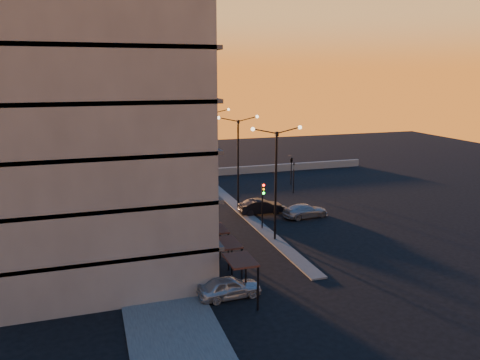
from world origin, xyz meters
name	(u,v)px	position (x,y,z in m)	size (l,w,h in m)	color
ground	(275,240)	(0.00, 0.00, 0.00)	(120.00, 120.00, 0.00)	black
sidewalk_west	(141,237)	(-10.50, 4.00, 0.06)	(5.00, 40.00, 0.12)	#474744
median	(238,208)	(0.00, 10.00, 0.06)	(1.20, 36.00, 0.12)	#474744
parapet	(216,172)	(2.00, 26.00, 0.50)	(44.00, 0.50, 1.00)	slate
building	(88,98)	(-14.00, 0.03, 11.91)	(14.35, 17.08, 25.00)	slate
streetlamp_near	(276,175)	(0.00, 0.00, 5.59)	(4.32, 0.32, 9.51)	black
streetlamp_mid	(238,155)	(0.00, 10.00, 5.59)	(4.32, 0.32, 9.51)	black
streetlamp_far	(213,141)	(0.00, 20.00, 5.59)	(4.32, 0.32, 9.51)	black
traffic_light_main	(263,198)	(0.00, 2.87, 2.89)	(0.28, 0.44, 4.25)	black
signal_east_a	(294,177)	(8.00, 14.00, 1.93)	(0.13, 0.16, 3.60)	black
signal_east_b	(291,160)	(9.50, 18.00, 3.10)	(0.42, 1.99, 3.60)	black
car_hatchback	(230,287)	(-6.50, -8.53, 0.67)	(1.59, 3.95, 1.34)	#AFB3B7
car_sedan	(261,207)	(1.58, 7.45, 0.73)	(1.56, 4.46, 1.47)	black
car_wagon	(305,211)	(5.23, 5.06, 0.65)	(1.83, 4.50, 1.31)	#94989B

